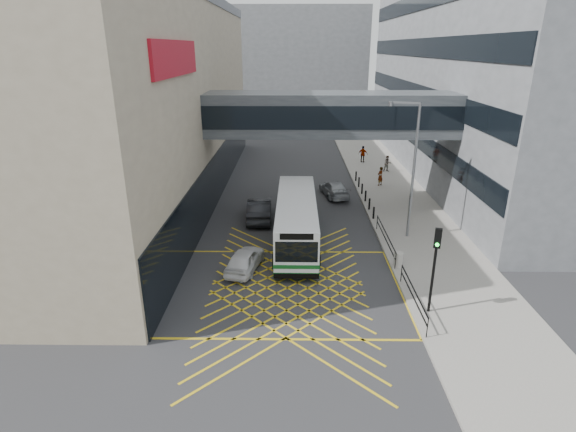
{
  "coord_description": "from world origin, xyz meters",
  "views": [
    {
      "loc": [
        0.29,
        -21.05,
        12.07
      ],
      "look_at": [
        0.0,
        4.0,
        2.6
      ],
      "focal_mm": 28.0,
      "sensor_mm": 36.0,
      "label": 1
    }
  ],
  "objects_px": {
    "traffic_light": "(435,259)",
    "litter_bin": "(398,259)",
    "car_dark": "(259,209)",
    "pedestrian_c": "(363,154)",
    "street_lamp": "(411,163)",
    "pedestrian_a": "(380,176)",
    "bus": "(296,219)",
    "car_white": "(245,259)",
    "car_silver": "(334,188)",
    "pedestrian_b": "(387,164)"
  },
  "relations": [
    {
      "from": "car_silver",
      "to": "pedestrian_b",
      "type": "distance_m",
      "value": 9.71
    },
    {
      "from": "pedestrian_c",
      "to": "bus",
      "type": "bearing_deg",
      "value": 93.33
    },
    {
      "from": "car_dark",
      "to": "pedestrian_a",
      "type": "height_order",
      "value": "pedestrian_a"
    },
    {
      "from": "bus",
      "to": "car_white",
      "type": "bearing_deg",
      "value": -127.35
    },
    {
      "from": "street_lamp",
      "to": "bus",
      "type": "bearing_deg",
      "value": -157.58
    },
    {
      "from": "car_silver",
      "to": "street_lamp",
      "type": "bearing_deg",
      "value": 102.74
    },
    {
      "from": "car_white",
      "to": "pedestrian_a",
      "type": "xyz_separation_m",
      "value": [
        10.7,
        16.45,
        0.36
      ]
    },
    {
      "from": "bus",
      "to": "litter_bin",
      "type": "relative_size",
      "value": 12.37
    },
    {
      "from": "car_white",
      "to": "traffic_light",
      "type": "relative_size",
      "value": 0.94
    },
    {
      "from": "traffic_light",
      "to": "pedestrian_c",
      "type": "xyz_separation_m",
      "value": [
        1.14,
        29.81,
        -1.95
      ]
    },
    {
      "from": "litter_bin",
      "to": "bus",
      "type": "bearing_deg",
      "value": 147.94
    },
    {
      "from": "traffic_light",
      "to": "litter_bin",
      "type": "bearing_deg",
      "value": 111.97
    },
    {
      "from": "litter_bin",
      "to": "car_dark",
      "type": "bearing_deg",
      "value": 137.33
    },
    {
      "from": "street_lamp",
      "to": "pedestrian_a",
      "type": "relative_size",
      "value": 5.12
    },
    {
      "from": "car_dark",
      "to": "pedestrian_c",
      "type": "relative_size",
      "value": 2.86
    },
    {
      "from": "car_dark",
      "to": "pedestrian_b",
      "type": "height_order",
      "value": "pedestrian_b"
    },
    {
      "from": "car_white",
      "to": "litter_bin",
      "type": "bearing_deg",
      "value": -166.55
    },
    {
      "from": "car_silver",
      "to": "street_lamp",
      "type": "distance_m",
      "value": 10.78
    },
    {
      "from": "pedestrian_a",
      "to": "pedestrian_c",
      "type": "relative_size",
      "value": 0.96
    },
    {
      "from": "car_dark",
      "to": "bus",
      "type": "bearing_deg",
      "value": 120.51
    },
    {
      "from": "pedestrian_b",
      "to": "pedestrian_a",
      "type": "bearing_deg",
      "value": -119.71
    },
    {
      "from": "traffic_light",
      "to": "pedestrian_a",
      "type": "distance_m",
      "value": 21.21
    },
    {
      "from": "pedestrian_a",
      "to": "car_white",
      "type": "bearing_deg",
      "value": 15.78
    },
    {
      "from": "pedestrian_c",
      "to": "car_white",
      "type": "bearing_deg",
      "value": 90.08
    },
    {
      "from": "pedestrian_a",
      "to": "bus",
      "type": "bearing_deg",
      "value": 17.31
    },
    {
      "from": "litter_bin",
      "to": "pedestrian_a",
      "type": "distance_m",
      "value": 16.37
    },
    {
      "from": "car_white",
      "to": "car_dark",
      "type": "distance_m",
      "value": 8.09
    },
    {
      "from": "litter_bin",
      "to": "pedestrian_c",
      "type": "bearing_deg",
      "value": 86.42
    },
    {
      "from": "car_dark",
      "to": "pedestrian_a",
      "type": "bearing_deg",
      "value": -143.43
    },
    {
      "from": "bus",
      "to": "street_lamp",
      "type": "distance_m",
      "value": 8.11
    },
    {
      "from": "car_white",
      "to": "car_dark",
      "type": "height_order",
      "value": "car_dark"
    },
    {
      "from": "traffic_light",
      "to": "pedestrian_c",
      "type": "relative_size",
      "value": 2.44
    },
    {
      "from": "traffic_light",
      "to": "pedestrian_a",
      "type": "bearing_deg",
      "value": 102.95
    },
    {
      "from": "car_silver",
      "to": "street_lamp",
      "type": "xyz_separation_m",
      "value": [
        3.94,
        -8.99,
        4.47
      ]
    },
    {
      "from": "pedestrian_c",
      "to": "car_silver",
      "type": "bearing_deg",
      "value": 92.84
    },
    {
      "from": "car_silver",
      "to": "bus",
      "type": "bearing_deg",
      "value": 60.46
    },
    {
      "from": "car_dark",
      "to": "street_lamp",
      "type": "bearing_deg",
      "value": 159.24
    },
    {
      "from": "pedestrian_b",
      "to": "car_white",
      "type": "bearing_deg",
      "value": -131.39
    },
    {
      "from": "traffic_light",
      "to": "pedestrian_b",
      "type": "bearing_deg",
      "value": 100.15
    },
    {
      "from": "car_silver",
      "to": "pedestrian_b",
      "type": "relative_size",
      "value": 2.72
    },
    {
      "from": "litter_bin",
      "to": "pedestrian_a",
      "type": "height_order",
      "value": "pedestrian_a"
    },
    {
      "from": "car_dark",
      "to": "pedestrian_a",
      "type": "xyz_separation_m",
      "value": [
        10.44,
        8.37,
        0.21
      ]
    },
    {
      "from": "street_lamp",
      "to": "litter_bin",
      "type": "bearing_deg",
      "value": -91.7
    },
    {
      "from": "pedestrian_a",
      "to": "street_lamp",
      "type": "bearing_deg",
      "value": 46.54
    },
    {
      "from": "bus",
      "to": "car_silver",
      "type": "xyz_separation_m",
      "value": [
        3.31,
        9.86,
        -0.95
      ]
    },
    {
      "from": "pedestrian_a",
      "to": "pedestrian_c",
      "type": "distance_m",
      "value": 8.75
    },
    {
      "from": "litter_bin",
      "to": "street_lamp",
      "type": "bearing_deg",
      "value": 72.74
    },
    {
      "from": "car_dark",
      "to": "pedestrian_b",
      "type": "distance_m",
      "value": 17.9
    },
    {
      "from": "street_lamp",
      "to": "car_white",
      "type": "bearing_deg",
      "value": -139.64
    },
    {
      "from": "street_lamp",
      "to": "pedestrian_b",
      "type": "bearing_deg",
      "value": 98.41
    }
  ]
}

